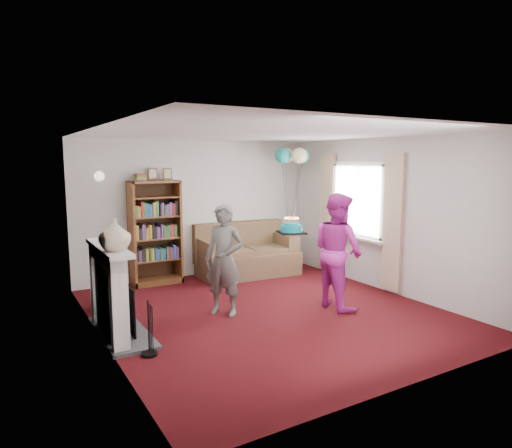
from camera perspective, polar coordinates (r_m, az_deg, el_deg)
ground at (r=6.60m, az=1.48°, el=-10.90°), size 5.00×5.00×0.00m
wall_back at (r=8.53m, az=-7.42°, el=1.95°), size 4.50×0.02×2.50m
wall_left at (r=5.48m, az=-19.00°, el=-1.78°), size 0.02×5.00×2.50m
wall_right at (r=7.73m, az=15.90°, el=1.10°), size 0.02×5.00×2.50m
ceiling at (r=6.26m, az=1.57°, el=11.36°), size 4.50×5.00×0.01m
fireplace at (r=5.86m, az=-17.39°, el=-8.50°), size 0.55×1.80×1.12m
window_bay at (r=8.13m, az=12.57°, el=1.20°), size 0.14×2.02×2.20m
wall_sconce at (r=7.83m, az=-19.01°, el=5.68°), size 0.16×0.23×0.16m
bookcase at (r=8.08m, az=-12.56°, el=-1.13°), size 0.85×0.42×2.00m
sofa at (r=8.62m, az=-1.32°, el=-3.93°), size 1.82×0.96×0.96m
wicker_basket at (r=6.97m, az=-17.73°, el=-8.73°), size 0.44×0.44×0.39m
person_striped at (r=6.33m, az=-4.03°, el=-4.48°), size 0.64×0.67×1.55m
person_magenta at (r=6.72m, az=10.18°, el=-3.29°), size 0.65×0.83×1.68m
birthday_cake at (r=6.51m, az=4.46°, el=-0.54°), size 0.37×0.37×0.22m
balloons at (r=8.68m, az=4.58°, el=8.51°), size 0.73×0.73×1.68m
mantel_vase at (r=5.35m, az=-17.25°, el=-1.28°), size 0.40×0.40×0.37m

